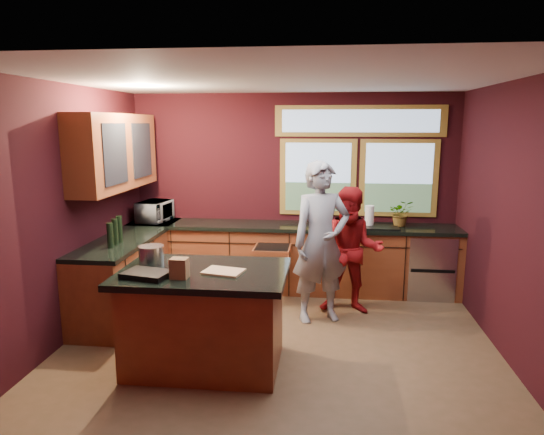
% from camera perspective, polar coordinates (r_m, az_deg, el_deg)
% --- Properties ---
extents(floor, '(4.50, 4.50, 0.00)m').
position_cam_1_polar(floor, '(5.31, 0.81, -14.50)').
color(floor, brown).
rests_on(floor, ground).
extents(room_shell, '(4.52, 4.02, 2.71)m').
position_cam_1_polar(room_shell, '(5.22, -5.36, 5.61)').
color(room_shell, black).
rests_on(room_shell, ground).
extents(back_counter, '(4.50, 0.64, 0.93)m').
position_cam_1_polar(back_counter, '(6.72, 3.91, -4.75)').
color(back_counter, '#5D2916').
rests_on(back_counter, floor).
extents(left_counter, '(0.64, 2.30, 0.93)m').
position_cam_1_polar(left_counter, '(6.38, -16.22, -6.03)').
color(left_counter, '#5D2916').
rests_on(left_counter, floor).
extents(island, '(1.55, 1.05, 0.95)m').
position_cam_1_polar(island, '(4.73, -7.92, -11.58)').
color(island, '#5D2916').
rests_on(island, floor).
extents(person_grey, '(0.80, 0.67, 1.88)m').
position_cam_1_polar(person_grey, '(5.61, 5.80, -2.93)').
color(person_grey, slate).
rests_on(person_grey, floor).
extents(person_red, '(0.78, 0.62, 1.55)m').
position_cam_1_polar(person_red, '(5.93, 9.39, -3.89)').
color(person_red, maroon).
rests_on(person_red, floor).
extents(microwave, '(0.42, 0.56, 0.29)m').
position_cam_1_polar(microwave, '(7.00, -13.63, 0.71)').
color(microwave, '#999999').
rests_on(microwave, left_counter).
extents(potted_plant, '(0.32, 0.28, 0.35)m').
position_cam_1_polar(potted_plant, '(6.70, 14.94, 0.50)').
color(potted_plant, '#999999').
rests_on(potted_plant, back_counter).
extents(paper_towel, '(0.12, 0.12, 0.28)m').
position_cam_1_polar(paper_towel, '(6.61, 11.39, 0.18)').
color(paper_towel, white).
rests_on(paper_towel, back_counter).
extents(cutting_board, '(0.40, 0.32, 0.02)m').
position_cam_1_polar(cutting_board, '(4.47, -5.74, -6.34)').
color(cutting_board, tan).
rests_on(cutting_board, island).
extents(stock_pot, '(0.24, 0.24, 0.18)m').
position_cam_1_polar(stock_pot, '(4.84, -14.00, -4.29)').
color(stock_pot, '#AAA9AE').
rests_on(stock_pot, island).
extents(paper_bag, '(0.15, 0.12, 0.18)m').
position_cam_1_polar(paper_bag, '(4.35, -10.85, -5.89)').
color(paper_bag, brown).
rests_on(paper_bag, island).
extents(black_tray, '(0.45, 0.36, 0.05)m').
position_cam_1_polar(black_tray, '(4.47, -14.52, -6.48)').
color(black_tray, black).
rests_on(black_tray, island).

